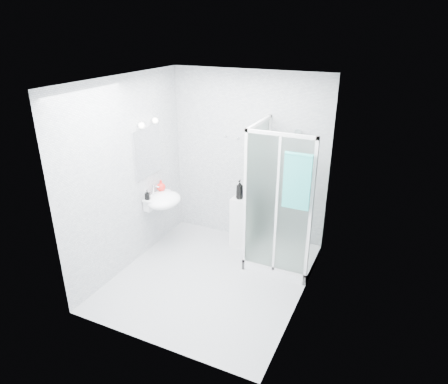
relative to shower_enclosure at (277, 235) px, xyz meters
The scene contains 12 objects.
room 1.33m from the shower_enclosure, 131.13° to the right, with size 2.40×2.60×2.60m.
shower_enclosure is the anchor object (origin of this frame).
wall_basin 1.72m from the shower_enclosure, 169.19° to the right, with size 0.46×0.56×0.35m.
mirror 2.16m from the shower_enclosure, behind, with size 0.02×0.60×0.70m, color white.
vanity_lights 2.35m from the shower_enclosure, behind, with size 0.10×0.40×0.08m.
wall_hooks 1.57m from the shower_enclosure, 151.98° to the left, with size 0.23×0.06×0.03m.
storage_cabinet 0.68m from the shower_enclosure, 155.57° to the left, with size 0.33×0.36×0.79m.
hand_towel 1.14m from the shower_enclosure, 50.93° to the right, with size 0.33×0.05×0.70m.
shampoo_bottle_a 0.86m from the shower_enclosure, 161.12° to the left, with size 0.11×0.11×0.29m, color black.
shampoo_bottle_b 0.77m from the shower_enclosure, 150.65° to the left, with size 0.10×0.10×0.21m, color #0A0F41.
soap_dispenser_orange 1.85m from the shower_enclosure, behind, with size 0.13×0.13×0.17m, color #FD231D.
soap_dispenser_black 1.91m from the shower_enclosure, 164.08° to the right, with size 0.07×0.07×0.14m, color black.
Camera 1 is at (2.07, -3.97, 3.17)m, focal length 32.00 mm.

